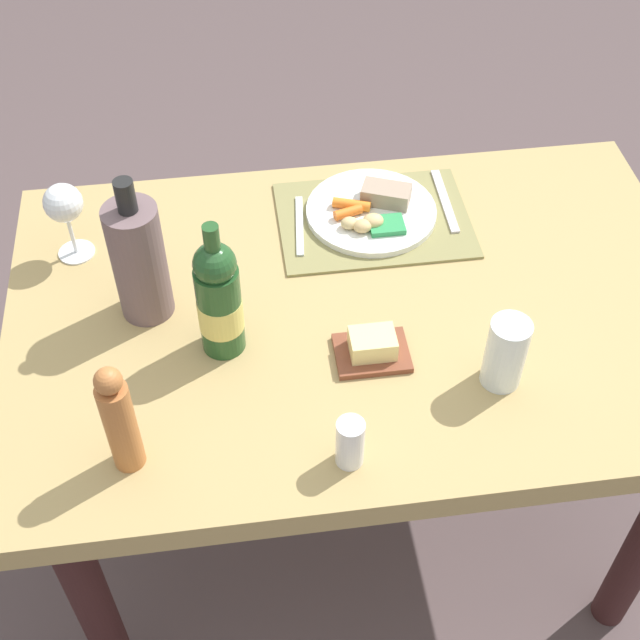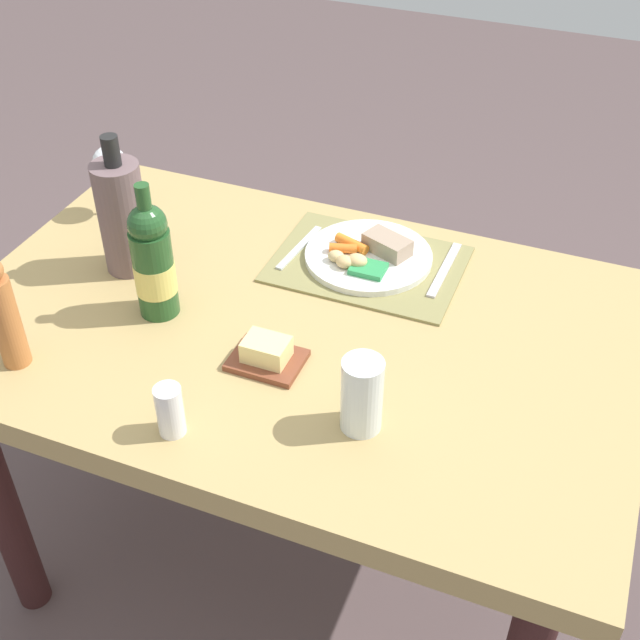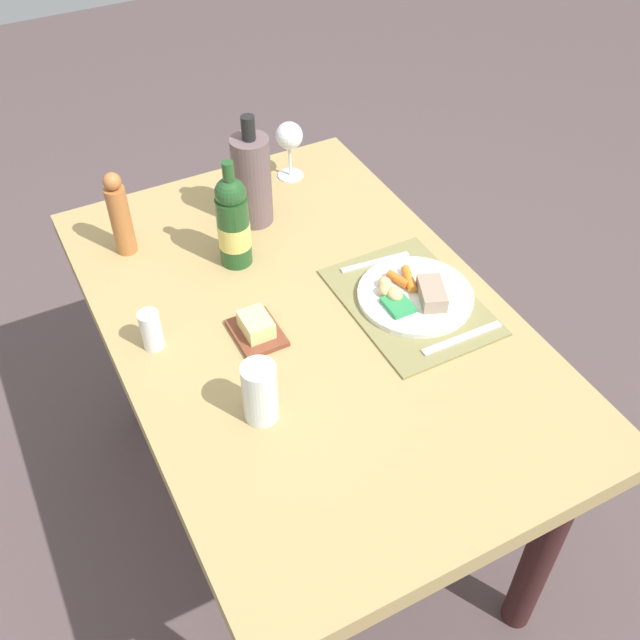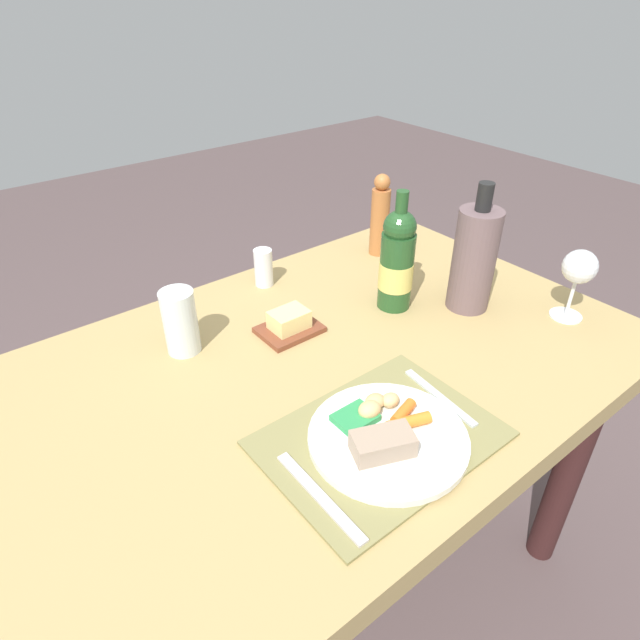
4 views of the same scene
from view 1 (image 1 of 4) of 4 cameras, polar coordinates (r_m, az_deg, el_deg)
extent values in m
plane|color=#554444|center=(2.25, 1.95, -12.73)|extent=(8.00, 8.00, 0.00)
cube|color=tan|center=(1.64, 2.60, 0.36)|extent=(1.31, 0.85, 0.05)
cylinder|color=#371B1A|center=(2.27, 14.81, 1.04)|extent=(0.07, 0.07, 0.72)
cylinder|color=#371B1A|center=(2.16, -13.93, -1.83)|extent=(0.07, 0.07, 0.72)
cylinder|color=#371B1A|center=(1.80, -14.59, -17.65)|extent=(0.07, 0.07, 0.72)
cube|color=olive|center=(1.79, 3.55, 6.58)|extent=(0.39, 0.28, 0.01)
cylinder|color=white|center=(1.80, 3.37, 7.12)|extent=(0.27, 0.27, 0.01)
cube|color=tan|center=(1.80, 4.35, 8.21)|extent=(0.11, 0.09, 0.04)
cylinder|color=orange|center=(1.79, 2.08, 7.58)|extent=(0.08, 0.05, 0.02)
cylinder|color=orange|center=(1.77, 1.85, 7.07)|extent=(0.06, 0.04, 0.02)
ellipsoid|color=#D9B676|center=(1.74, 3.49, 6.50)|extent=(0.04, 0.04, 0.03)
ellipsoid|color=tan|center=(1.73, 2.81, 6.17)|extent=(0.04, 0.03, 0.03)
ellipsoid|color=tan|center=(1.74, 1.95, 6.37)|extent=(0.04, 0.03, 0.02)
cube|color=#2C904D|center=(1.75, 4.39, 6.22)|extent=(0.07, 0.06, 0.01)
cube|color=silver|center=(1.85, 8.19, 7.76)|extent=(0.02, 0.20, 0.00)
cube|color=silver|center=(1.77, -1.35, 6.21)|extent=(0.03, 0.18, 0.00)
cylinder|color=#224D23|center=(1.50, -6.56, 0.68)|extent=(0.08, 0.08, 0.18)
sphere|color=#224D23|center=(1.42, -6.93, 3.67)|extent=(0.07, 0.07, 0.07)
cylinder|color=#224D23|center=(1.39, -7.09, 4.95)|extent=(0.03, 0.03, 0.07)
cylinder|color=#DFCE66|center=(1.50, -6.53, 0.45)|extent=(0.08, 0.08, 0.06)
cylinder|color=#695356|center=(1.56, -11.76, 3.74)|extent=(0.10, 0.10, 0.24)
cylinder|color=black|center=(1.47, -12.64, 7.93)|extent=(0.03, 0.03, 0.06)
cylinder|color=white|center=(1.37, 1.98, -8.04)|extent=(0.05, 0.05, 0.09)
cube|color=brown|center=(1.54, 3.59, -2.16)|extent=(0.13, 0.10, 0.01)
cube|color=#F2DB8B|center=(1.52, 3.64, -1.52)|extent=(0.08, 0.06, 0.04)
cylinder|color=white|center=(1.79, -15.65, 4.30)|extent=(0.07, 0.07, 0.00)
cylinder|color=white|center=(1.76, -15.96, 5.42)|extent=(0.01, 0.01, 0.09)
sphere|color=white|center=(1.71, -16.50, 7.37)|extent=(0.07, 0.07, 0.07)
cylinder|color=silver|center=(1.48, 12.07, -2.13)|extent=(0.07, 0.07, 0.14)
cylinder|color=silver|center=(1.50, 11.90, -2.82)|extent=(0.06, 0.06, 0.08)
cylinder|color=#B56B36|center=(1.36, -12.91, -6.83)|extent=(0.05, 0.05, 0.18)
sphere|color=#B56B36|center=(1.28, -13.73, -3.91)|extent=(0.04, 0.04, 0.04)
camera|label=2|loc=(0.75, 76.73, -4.77)|focal=46.66mm
camera|label=3|loc=(1.42, 67.37, 22.07)|focal=41.62mm
camera|label=4|loc=(2.00, 17.95, 31.01)|focal=30.37mm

